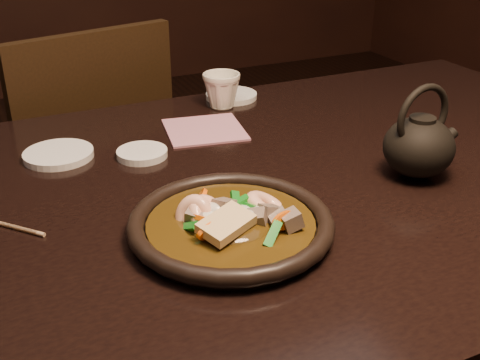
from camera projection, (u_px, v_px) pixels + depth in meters
name	position (u px, v px, depth m)	size (l,w,h in m)	color
table	(247.00, 224.00, 0.99)	(1.60, 0.90, 0.75)	black
chair	(84.00, 179.00, 1.57)	(0.51, 0.51, 0.89)	black
plate	(231.00, 225.00, 0.81)	(0.28, 0.28, 0.03)	black
stirfry	(231.00, 220.00, 0.81)	(0.18, 0.17, 0.06)	#362409
soy_dish	(142.00, 153.00, 1.05)	(0.09, 0.09, 0.01)	silver
saucer_left	(59.00, 154.00, 1.04)	(0.12, 0.12, 0.01)	silver
saucer_right	(231.00, 96.00, 1.33)	(0.11, 0.11, 0.01)	silver
tea_cup	(222.00, 89.00, 1.26)	(0.08, 0.07, 0.08)	silver
napkin	(205.00, 130.00, 1.16)	(0.15, 0.15, 0.00)	#B46F80
teapot	(419.00, 144.00, 0.96)	(0.14, 0.11, 0.15)	black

